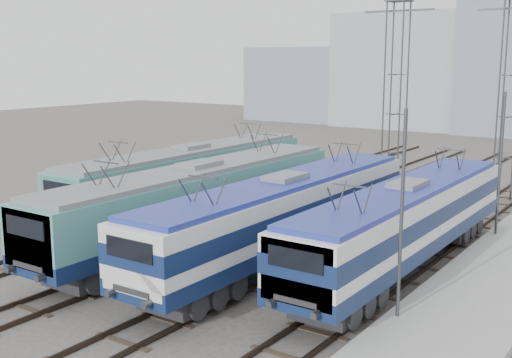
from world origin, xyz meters
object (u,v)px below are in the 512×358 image
object	(u,v)px
locomotive_center_left	(197,199)
locomotive_center_right	(283,212)
locomotive_far_left	(189,174)
mast_mid	(500,167)
catenary_tower_west	(396,88)
mast_front	(401,220)
locomotive_far_right	(405,219)
catenary_tower_east	(511,90)

from	to	relation	value
locomotive_center_left	locomotive_center_right	size ratio (longest dim) A/B	1.03
locomotive_far_left	locomotive_center_left	size ratio (longest dim) A/B	0.98
mast_mid	locomotive_center_left	bearing A→B (deg)	-140.24
locomotive_center_right	mast_mid	world-z (taller)	mast_mid
catenary_tower_west	mast_front	size ratio (longest dim) A/B	1.71
locomotive_far_left	locomotive_far_right	xyz separation A→B (m)	(13.50, -2.67, -0.04)
locomotive_far_left	locomotive_center_right	bearing A→B (deg)	-27.19
locomotive_far_right	mast_front	xyz separation A→B (m)	(1.85, -5.06, 1.30)
locomotive_center_left	mast_front	size ratio (longest dim) A/B	2.61
mast_front	locomotive_far_left	bearing A→B (deg)	153.27
locomotive_center_left	locomotive_far_right	distance (m)	9.24
locomotive_far_right	mast_front	world-z (taller)	mast_front
locomotive_center_left	catenary_tower_east	world-z (taller)	catenary_tower_east
locomotive_far_left	catenary_tower_east	size ratio (longest dim) A/B	1.49
locomotive_far_left	locomotive_center_left	bearing A→B (deg)	-46.60
catenary_tower_east	locomotive_far_right	bearing A→B (deg)	-89.15
locomotive_center_right	catenary_tower_east	size ratio (longest dim) A/B	1.47
locomotive_center_left	mast_mid	size ratio (longest dim) A/B	2.61
catenary_tower_east	catenary_tower_west	bearing A→B (deg)	-162.90
locomotive_far_right	catenary_tower_west	bearing A→B (deg)	114.32
locomotive_center_left	mast_front	distance (m)	11.32
mast_mid	catenary_tower_east	bearing A→B (deg)	101.86
locomotive_far_left	locomotive_center_right	xyz separation A→B (m)	(9.00, -4.62, 0.03)
locomotive_far_left	locomotive_far_right	bearing A→B (deg)	-11.18
locomotive_center_right	locomotive_center_left	bearing A→B (deg)	-178.28
locomotive_center_left	catenary_tower_west	bearing A→B (deg)	82.47
mast_front	mast_mid	bearing A→B (deg)	90.00
locomotive_far_left	mast_front	xyz separation A→B (m)	(15.35, -7.73, 1.27)
locomotive_center_right	locomotive_far_right	bearing A→B (deg)	23.48
locomotive_far_right	locomotive_center_left	bearing A→B (deg)	-166.93
locomotive_center_right	mast_front	distance (m)	7.18
mast_front	mast_mid	size ratio (longest dim) A/B	1.00
locomotive_center_left	catenary_tower_west	size ratio (longest dim) A/B	1.52
locomotive_far_left	mast_mid	size ratio (longest dim) A/B	2.56
catenary_tower_west	catenary_tower_east	xyz separation A→B (m)	(6.50, 2.00, 0.00)
locomotive_far_left	mast_front	world-z (taller)	mast_front
catenary_tower_west	mast_front	world-z (taller)	catenary_tower_west
catenary_tower_west	mast_mid	bearing A→B (deg)	-42.93
locomotive_center_left	mast_front	world-z (taller)	mast_front
catenary_tower_east	mast_front	size ratio (longest dim) A/B	1.71
locomotive_far_right	catenary_tower_east	world-z (taller)	catenary_tower_east
locomotive_center_right	catenary_tower_east	bearing A→B (deg)	77.32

